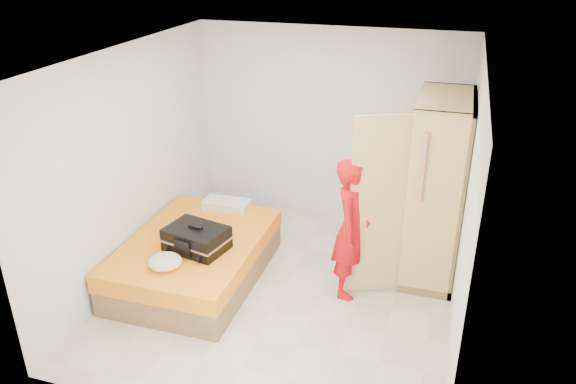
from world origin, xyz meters
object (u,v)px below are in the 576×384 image
(person, at_px, (352,229))
(suitcase, at_px, (196,239))
(bed, at_px, (196,258))
(round_cushion, at_px, (165,262))
(wardrobe, at_px, (432,194))

(person, relative_size, suitcase, 2.13)
(bed, height_order, suitcase, suitcase)
(round_cushion, bearing_deg, bed, 87.30)
(round_cushion, bearing_deg, suitcase, 71.08)
(bed, xyz_separation_m, wardrobe, (2.50, 0.92, 0.75))
(round_cushion, bearing_deg, wardrobe, 31.15)
(bed, height_order, round_cushion, round_cushion)
(suitcase, bearing_deg, person, 27.06)
(wardrobe, relative_size, person, 1.33)
(wardrobe, height_order, suitcase, wardrobe)
(bed, xyz_separation_m, suitcase, (0.12, -0.18, 0.37))
(suitcase, relative_size, round_cushion, 2.14)
(wardrobe, distance_m, person, 1.04)
(suitcase, bearing_deg, wardrobe, 37.07)
(wardrobe, bearing_deg, suitcase, -155.33)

